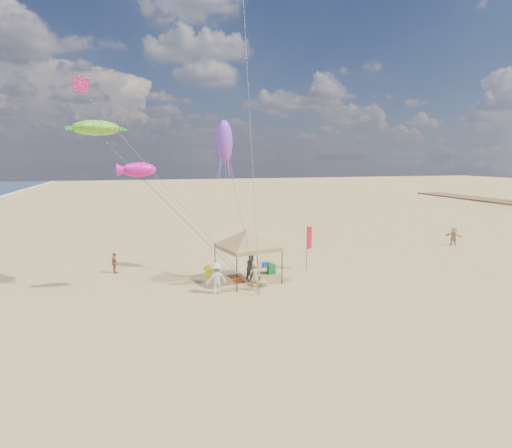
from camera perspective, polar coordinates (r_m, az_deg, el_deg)
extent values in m
plane|color=tan|center=(25.40, 1.89, -9.98)|extent=(280.00, 280.00, 0.00)
cylinder|color=black|center=(29.11, -5.55, -5.27)|extent=(0.07, 0.07, 2.21)
cylinder|color=black|center=(30.55, 0.15, -4.55)|extent=(0.07, 0.07, 2.21)
cylinder|color=black|center=(26.22, -2.60, -6.85)|extent=(0.07, 0.07, 2.21)
cylinder|color=black|center=(27.81, 3.53, -5.93)|extent=(0.07, 0.07, 2.21)
cube|color=olive|center=(28.08, -1.13, -3.17)|extent=(4.11, 4.11, 0.26)
pyramid|color=olive|center=(27.85, -1.13, -0.68)|extent=(6.51, 6.51, 1.10)
cylinder|color=black|center=(31.18, 6.89, -3.29)|extent=(0.04, 0.04, 3.32)
cube|color=red|center=(31.20, 7.23, -1.85)|extent=(0.45, 0.21, 1.66)
cube|color=#C84C10|center=(28.43, -2.49, -7.49)|extent=(0.54, 0.38, 0.38)
cube|color=navy|center=(32.14, 1.35, -5.54)|extent=(0.54, 0.38, 0.38)
cylinder|color=#0C1E37|center=(28.47, -0.07, -7.48)|extent=(0.69, 0.54, 0.36)
cylinder|color=orange|center=(31.79, -6.55, -5.78)|extent=(0.54, 0.69, 0.36)
cube|color=#157828|center=(30.42, 2.08, -6.08)|extent=(0.50, 0.50, 0.70)
cube|color=#FFF91C|center=(29.39, -6.32, -6.67)|extent=(0.50, 0.50, 0.70)
cube|color=slate|center=(27.47, 0.97, -8.19)|extent=(0.34, 0.30, 0.28)
cube|color=#C4DB18|center=(27.67, 0.39, -7.93)|extent=(0.90, 0.50, 0.24)
imported|color=tan|center=(26.55, -0.20, -7.13)|extent=(0.68, 0.48, 1.76)
imported|color=#39404E|center=(28.44, -0.56, -5.87)|extent=(1.14, 1.03, 1.92)
imported|color=silver|center=(26.03, -5.37, -7.33)|extent=(1.32, 0.87, 1.92)
imported|color=#B96347|center=(32.02, -18.57, -5.00)|extent=(0.66, 0.98, 1.54)
imported|color=tan|center=(43.96, 25.15, -1.53)|extent=(1.38, 1.63, 1.77)
ellipsoid|color=#61C522|center=(26.52, -20.83, 12.05)|extent=(3.13, 2.79, 0.87)
ellipsoid|color=#E61193|center=(25.42, -15.53, 7.10)|extent=(2.02, 1.19, 0.85)
ellipsoid|color=purple|center=(29.40, -4.28, 11.05)|extent=(1.27, 1.27, 2.91)
cube|color=#DF1E69|center=(36.22, -22.59, 16.96)|extent=(1.27, 1.05, 1.07)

